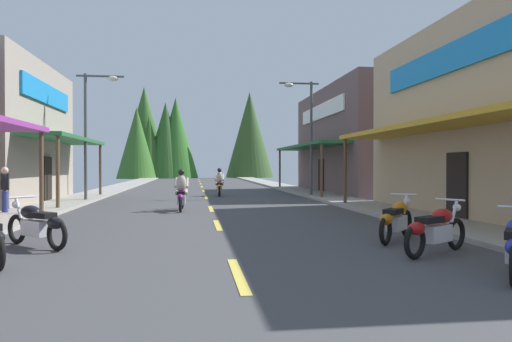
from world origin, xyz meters
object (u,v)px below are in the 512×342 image
(streetlamp_left, at_px, (93,118))
(motorcycle_parked_right_2, at_px, (436,229))
(motorcycle_parked_right_3, at_px, (396,219))
(pedestrian_browsing, at_px, (5,187))
(streetlamp_right, at_px, (305,122))
(motorcycle_parked_left_3, at_px, (37,224))
(rider_cruising_trailing, at_px, (219,184))
(rider_cruising_lead, at_px, (181,193))

(streetlamp_left, relative_size, motorcycle_parked_right_2, 3.21)
(motorcycle_parked_right_3, relative_size, pedestrian_browsing, 1.01)
(streetlamp_right, height_order, motorcycle_parked_left_3, streetlamp_right)
(motorcycle_parked_right_2, distance_m, rider_cruising_trailing, 18.28)
(streetlamp_left, distance_m, motorcycle_parked_right_3, 16.11)
(rider_cruising_trailing, bearing_deg, motorcycle_parked_right_2, -166.29)
(rider_cruising_lead, bearing_deg, pedestrian_browsing, 101.75)
(streetlamp_left, height_order, streetlamp_right, streetlamp_right)
(motorcycle_parked_right_2, bearing_deg, streetlamp_left, 90.03)
(rider_cruising_trailing, bearing_deg, rider_cruising_lead, 171.23)
(streetlamp_left, xyz_separation_m, pedestrian_browsing, (-1.67, -5.97, -2.96))
(pedestrian_browsing, bearing_deg, motorcycle_parked_right_2, 100.01)
(rider_cruising_trailing, bearing_deg, pedestrian_browsing, 144.74)
(motorcycle_parked_left_3, bearing_deg, rider_cruising_lead, -67.33)
(motorcycle_parked_right_2, relative_size, rider_cruising_trailing, 0.87)
(streetlamp_left, relative_size, motorcycle_parked_right_3, 3.58)
(motorcycle_parked_right_3, distance_m, motorcycle_parked_left_3, 7.73)
(streetlamp_left, height_order, rider_cruising_lead, streetlamp_left)
(streetlamp_left, height_order, motorcycle_parked_right_2, streetlamp_left)
(motorcycle_parked_right_2, distance_m, motorcycle_parked_left_3, 8.00)
(motorcycle_parked_right_3, height_order, rider_cruising_lead, rider_cruising_lead)
(streetlamp_left, relative_size, rider_cruising_lead, 2.79)
(streetlamp_right, distance_m, motorcycle_parked_left_3, 17.76)
(rider_cruising_trailing, xyz_separation_m, pedestrian_browsing, (-7.75, -9.53, 0.30))
(rider_cruising_lead, bearing_deg, streetlamp_right, -41.31)
(motorcycle_parked_right_2, height_order, motorcycle_parked_left_3, same)
(streetlamp_right, xyz_separation_m, pedestrian_browsing, (-12.31, -8.10, -3.11))
(streetlamp_right, distance_m, pedestrian_browsing, 15.06)
(motorcycle_parked_right_3, bearing_deg, streetlamp_left, 76.97)
(rider_cruising_lead, height_order, pedestrian_browsing, pedestrian_browsing)
(streetlamp_left, bearing_deg, motorcycle_parked_right_3, -54.48)
(streetlamp_right, distance_m, motorcycle_parked_right_3, 15.43)
(streetlamp_right, relative_size, motorcycle_parked_right_2, 3.35)
(streetlamp_left, distance_m, streetlamp_right, 10.85)
(rider_cruising_lead, xyz_separation_m, pedestrian_browsing, (-5.86, -1.08, 0.30))
(streetlamp_right, relative_size, rider_cruising_lead, 2.91)
(motorcycle_parked_right_2, height_order, rider_cruising_lead, rider_cruising_lead)
(motorcycle_parked_right_2, distance_m, rider_cruising_lead, 10.80)
(streetlamp_left, bearing_deg, motorcycle_parked_left_3, -83.60)
(motorcycle_parked_right_3, xyz_separation_m, rider_cruising_trailing, (-3.07, 16.37, 0.17))
(rider_cruising_lead, bearing_deg, motorcycle_parked_left_3, 161.60)
(streetlamp_left, xyz_separation_m, rider_cruising_trailing, (6.08, 3.55, -3.26))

